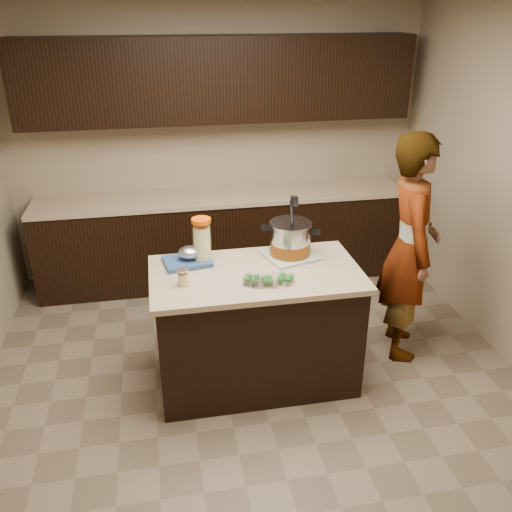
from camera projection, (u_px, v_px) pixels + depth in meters
The scene contains 13 objects.
ground_plane at pixel (256, 377), 4.12m from camera, with size 4.00×4.00×0.00m, color brown.
room_shell at pixel (256, 156), 3.39m from camera, with size 4.04×4.04×2.72m.
back_cabinets at pixel (223, 189), 5.27m from camera, with size 3.60×0.63×2.33m.
island at pixel (256, 327), 3.93m from camera, with size 1.46×0.81×0.90m.
dish_towel at pixel (290, 255), 3.97m from camera, with size 0.36×0.36×0.02m, color #5E8257.
stock_pot at pixel (290, 240), 3.92m from camera, with size 0.41×0.41×0.44m.
lemonade_pitcher at pixel (202, 243), 3.80m from camera, with size 0.14×0.14×0.33m.
mason_jar at pixel (183, 277), 3.54m from camera, with size 0.09×0.09×0.12m.
broccoli_tub_left at pixel (252, 280), 3.57m from camera, with size 0.12×0.12×0.06m.
broccoli_tub_right at pixel (285, 279), 3.58m from camera, with size 0.13×0.13×0.06m.
broccoli_tub_rect at pixel (266, 281), 3.55m from camera, with size 0.18×0.14×0.06m.
blue_tray at pixel (188, 258), 3.84m from camera, with size 0.36×0.31×0.12m.
person at pixel (410, 248), 4.12m from camera, with size 0.65×0.43×1.78m, color gray.
Camera 1 is at (-0.62, -3.28, 2.59)m, focal length 38.00 mm.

